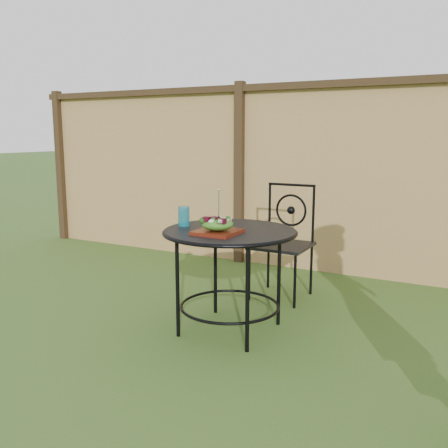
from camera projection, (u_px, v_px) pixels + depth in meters
The scene contains 8 objects.
ground at pixel (273, 368), 2.97m from camera, with size 60.00×60.00×0.00m, color #294C18.
fence at pixel (365, 179), 4.70m from camera, with size 8.00×0.12×1.90m.
patio_table at pixel (230, 250), 3.43m from camera, with size 0.92×0.92×0.72m.
patio_chair at pixel (284, 238), 4.20m from camera, with size 0.46×0.46×0.95m.
salad_plate at pixel (217, 232), 3.26m from camera, with size 0.27×0.27×0.02m, color #441209.
salad at pixel (217, 224), 3.26m from camera, with size 0.21×0.21×0.08m, color #235614.
fork at pixel (219, 205), 3.23m from camera, with size 0.01×0.01×0.18m, color silver.
drinking_glass at pixel (184, 216), 3.53m from camera, with size 0.08×0.08×0.14m, color #0B6C82.
Camera 1 is at (1.05, -2.57, 1.37)m, focal length 40.00 mm.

